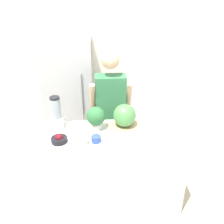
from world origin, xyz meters
TOP-DOWN VIEW (x-y plane):
  - ground_plane at (0.00, 0.00)m, footprint 14.00×14.00m
  - wall_back at (0.00, 1.96)m, footprint 8.00×0.06m
  - counter_island at (0.00, 0.32)m, footprint 1.57×0.63m
  - refrigerator at (-0.57, 1.56)m, footprint 0.71×0.74m
  - person at (0.02, 0.92)m, footprint 0.53×0.27m
  - cutting_board at (0.14, 0.46)m, footprint 0.37×0.27m
  - watermelon at (0.15, 0.46)m, footprint 0.26×0.26m
  - bowl_cherries at (-0.56, 0.19)m, footprint 0.17×0.17m
  - bowl_cream at (-0.33, 0.15)m, footprint 0.14×0.14m
  - bowl_small_blue at (-0.18, 0.17)m, footprint 0.10×0.10m
  - blender at (-0.62, 0.51)m, footprint 0.15×0.15m
  - potted_plant at (-0.17, 0.43)m, footprint 0.21×0.21m

SIDE VIEW (x-z plane):
  - ground_plane at x=0.00m, z-range 0.00..0.00m
  - counter_island at x=0.00m, z-range 0.00..0.96m
  - refrigerator at x=-0.57m, z-range 0.00..1.76m
  - person at x=0.02m, z-range 0.03..1.76m
  - cutting_board at x=0.14m, z-range 0.96..0.97m
  - bowl_cherries at x=-0.56m, z-range 0.94..1.04m
  - bowl_small_blue at x=-0.18m, z-range 0.96..1.02m
  - bowl_cream at x=-0.33m, z-range 0.95..1.08m
  - watermelon at x=0.15m, z-range 0.97..1.23m
  - potted_plant at x=-0.17m, z-range 0.97..1.24m
  - blender at x=-0.62m, z-range 0.93..1.30m
  - wall_back at x=0.00m, z-range 0.00..2.60m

